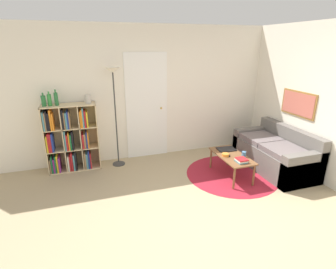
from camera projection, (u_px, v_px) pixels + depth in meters
ground_plane at (218, 234)px, 3.25m from camera, size 14.00×14.00×0.00m
wall_back at (157, 94)px, 5.24m from camera, size 7.57×0.11×2.60m
wall_right at (302, 99)px, 4.69m from camera, size 0.08×5.67×2.60m
rug at (231, 174)px, 4.75m from camera, size 1.63×1.63×0.01m
bookshelf at (70, 139)px, 4.78m from camera, size 0.92×0.34×1.23m
floor_lamp at (113, 84)px, 4.64m from camera, size 0.29×0.29×1.86m
couch at (276, 154)px, 4.91m from camera, size 0.81×1.58×0.78m
coffee_table at (232, 158)px, 4.57m from camera, size 0.45×0.90×0.40m
laptop at (226, 149)px, 4.80m from camera, size 0.34×0.25×0.02m
bowl at (226, 155)px, 4.52m from camera, size 0.13×0.13×0.05m
book_stack_on_table at (241, 160)px, 4.29m from camera, size 0.17×0.18×0.06m
cup at (244, 154)px, 4.48m from camera, size 0.07×0.07×0.09m
remote at (228, 155)px, 4.56m from camera, size 0.09×0.16×0.02m
bottle_left at (44, 101)px, 4.42m from camera, size 0.07×0.07×0.23m
bottle_middle at (49, 100)px, 4.45m from camera, size 0.07×0.07×0.25m
bottle_right at (56, 99)px, 4.47m from camera, size 0.06×0.06×0.27m
vase_on_shelf at (88, 99)px, 4.65m from camera, size 0.11×0.11×0.15m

